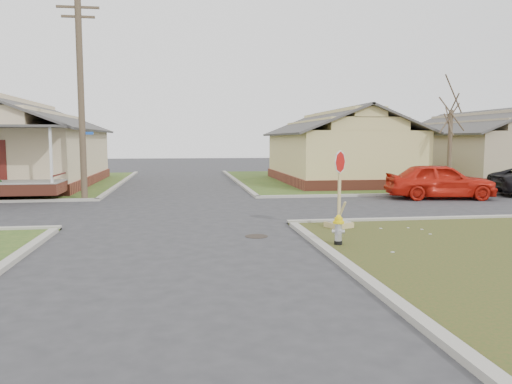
{
  "coord_description": "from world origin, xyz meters",
  "views": [
    {
      "loc": [
        0.18,
        -14.17,
        2.71
      ],
      "look_at": [
        2.41,
        1.0,
        1.1
      ],
      "focal_mm": 35.0,
      "sensor_mm": 36.0,
      "label": 1
    }
  ],
  "objects": [
    {
      "name": "manhole",
      "position": [
        2.2,
        -0.5,
        0.01
      ],
      "size": [
        0.64,
        0.64,
        0.01
      ],
      "primitive_type": "cylinder",
      "color": "black",
      "rests_on": "ground"
    },
    {
      "name": "stop_sign",
      "position": [
        4.86,
        0.31,
        0.56
      ],
      "size": [
        0.67,
        0.65,
        2.35
      ],
      "rotation": [
        0.0,
        0.0,
        0.43
      ],
      "color": "tan",
      "rests_on": "ground"
    },
    {
      "name": "side_house_tan",
      "position": [
        20.0,
        16.5,
        2.19
      ],
      "size": [
        7.6,
        11.6,
        4.7
      ],
      "color": "brown",
      "rests_on": "ground"
    },
    {
      "name": "side_house_yellow",
      "position": [
        10.0,
        16.5,
        2.19
      ],
      "size": [
        7.6,
        11.6,
        4.7
      ],
      "color": "brown",
      "rests_on": "ground"
    },
    {
      "name": "tree_mid_right",
      "position": [
        14.0,
        10.2,
        2.15
      ],
      "size": [
        0.22,
        0.22,
        4.2
      ],
      "primitive_type": "cylinder",
      "color": "#453628",
      "rests_on": "verge_far_right"
    },
    {
      "name": "ground",
      "position": [
        0.0,
        0.0,
        0.0
      ],
      "size": [
        120.0,
        120.0,
        0.0
      ],
      "primitive_type": "plane",
      "color": "#2C2C2E",
      "rests_on": "ground"
    },
    {
      "name": "verge_far_right",
      "position": [
        22.0,
        18.0,
        0.03
      ],
      "size": [
        37.0,
        19.0,
        0.05
      ],
      "primitive_type": "cube",
      "color": "#2E4A1A",
      "rests_on": "ground"
    },
    {
      "name": "fire_hydrant",
      "position": [
        4.08,
        -2.09,
        0.47
      ],
      "size": [
        0.29,
        0.29,
        0.77
      ],
      "rotation": [
        0.0,
        0.0,
        -0.33
      ],
      "color": "black",
      "rests_on": "ground"
    },
    {
      "name": "curbs",
      "position": [
        0.0,
        5.0,
        0.0
      ],
      "size": [
        80.0,
        40.0,
        0.12
      ],
      "primitive_type": null,
      "color": "#9C988D",
      "rests_on": "ground"
    },
    {
      "name": "corner_house",
      "position": [
        -10.0,
        16.68,
        2.28
      ],
      "size": [
        10.1,
        15.5,
        5.3
      ],
      "color": "brown",
      "rests_on": "ground"
    },
    {
      "name": "red_sedan",
      "position": [
        11.89,
        7.21,
        0.82
      ],
      "size": [
        5.08,
        2.66,
        1.65
      ],
      "primitive_type": "imported",
      "rotation": [
        0.0,
        0.0,
        1.42
      ],
      "color": "red",
      "rests_on": "ground"
    },
    {
      "name": "utility_pole",
      "position": [
        -4.2,
        8.9,
        4.66
      ],
      "size": [
        1.8,
        0.28,
        9.0
      ],
      "color": "#453628",
      "rests_on": "ground"
    }
  ]
}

